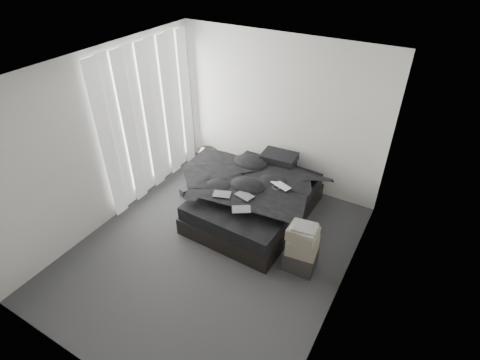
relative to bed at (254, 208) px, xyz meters
The scene contains 25 objects.
floor 1.02m from the bed, 98.45° to the right, with size 3.60×4.20×0.01m, color #333336.
ceiling 2.66m from the bed, 98.45° to the right, with size 3.60×4.20×0.01m, color white.
wall_back 1.60m from the bed, 97.75° to the left, with size 3.60×0.01×2.60m, color silver.
wall_front 3.32m from the bed, 92.75° to the right, with size 3.60×0.01×2.60m, color silver.
wall_left 2.48m from the bed, 152.75° to the right, with size 0.01×4.20×2.60m, color silver.
wall_right 2.25m from the bed, 31.31° to the right, with size 0.01×4.20×2.60m, color silver.
window_left 2.28m from the bed, behind, with size 0.02×2.00×2.30m, color white.
curtain_left 2.20m from the bed, behind, with size 0.06×2.12×2.48m, color white.
bed is the anchor object (origin of this frame).
mattress 0.25m from the bed, ahead, with size 1.47×1.97×0.22m, color black.
duvet 0.47m from the bed, 91.92° to the right, with size 1.49×1.73×0.24m, color black.
pillow_lower 0.89m from the bed, 91.66° to the left, with size 0.61×0.41×0.14m, color black.
pillow_upper 0.95m from the bed, 86.61° to the left, with size 0.57×0.39×0.13m, color black.
laptop 0.71m from the bed, ahead, with size 0.32×0.21×0.03m, color silver.
comic_a 0.84m from the bed, 116.36° to the right, with size 0.26×0.17×0.01m, color black.
comic_b 0.72m from the bed, 84.79° to the right, with size 0.26×0.17×0.01m, color black.
comic_c 0.93m from the bed, 77.50° to the right, with size 0.26×0.17×0.01m, color black.
side_stand 1.31m from the bed, 159.24° to the left, with size 0.33×0.33×0.61m, color black.
papers 1.37m from the bed, 159.39° to the left, with size 0.23×0.17×0.01m, color white.
floor_books 1.28m from the bed, behind, with size 0.13×0.18×0.13m, color black.
box_lower 1.27m from the bed, 32.69° to the right, with size 0.42×0.32×0.31m, color black.
box_mid 1.32m from the bed, 32.78° to the right, with size 0.39×0.31×0.23m, color #685F52.
box_upper 1.35m from the bed, 32.93° to the right, with size 0.37×0.30×0.16m, color #685F52.
art_book_white 1.40m from the bed, 32.69° to the right, with size 0.32×0.25×0.03m, color silver.
art_book_snake 1.42m from the bed, 32.78° to the right, with size 0.31×0.24×0.03m, color silver.
Camera 1 is at (2.29, -3.16, 3.92)m, focal length 28.00 mm.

